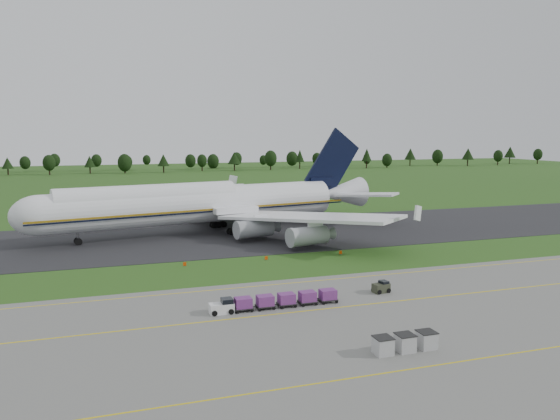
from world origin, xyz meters
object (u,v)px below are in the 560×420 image
object	(u,v)px
baggage_train	(273,301)
utility_cart	(381,288)
uld_row	(405,343)
edge_markers	(266,258)
aircraft	(205,203)

from	to	relation	value
baggage_train	utility_cart	xyz separation A→B (m)	(15.51, 1.72, -0.29)
utility_cart	uld_row	bearing A→B (deg)	-111.89
utility_cart	uld_row	size ratio (longest dim) A/B	0.36
edge_markers	uld_row	bearing A→B (deg)	-87.69
utility_cart	edge_markers	size ratio (longest dim) A/B	0.09
baggage_train	edge_markers	distance (m)	25.55
aircraft	edge_markers	world-z (taller)	aircraft
baggage_train	utility_cart	bearing A→B (deg)	6.33
aircraft	baggage_train	xyz separation A→B (m)	(-1.37, -52.32, -5.41)
utility_cart	edge_markers	bearing A→B (deg)	111.38
aircraft	uld_row	bearing A→B (deg)	-84.36
edge_markers	aircraft	bearing A→B (deg)	100.55
utility_cart	edge_markers	distance (m)	24.68
baggage_train	utility_cart	size ratio (longest dim) A/B	6.76
aircraft	edge_markers	distance (m)	28.75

